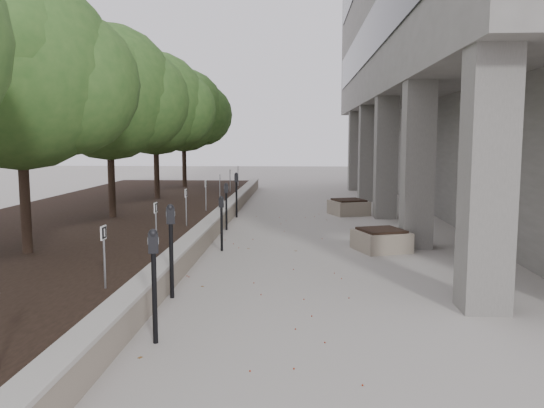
% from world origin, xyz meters
% --- Properties ---
extents(ground, '(90.00, 90.00, 0.00)m').
position_xyz_m(ground, '(0.00, 0.00, 0.00)').
color(ground, '#A29D95').
rests_on(ground, ground).
extents(retaining_wall, '(0.39, 26.00, 0.50)m').
position_xyz_m(retaining_wall, '(-1.82, 9.00, 0.25)').
color(retaining_wall, gray).
rests_on(retaining_wall, ground).
extents(planting_bed, '(7.00, 26.00, 0.40)m').
position_xyz_m(planting_bed, '(-5.50, 9.00, 0.20)').
color(planting_bed, black).
rests_on(planting_bed, ground).
extents(crabapple_tree_2, '(4.60, 4.00, 5.44)m').
position_xyz_m(crabapple_tree_2, '(-4.80, 3.00, 3.12)').
color(crabapple_tree_2, '#2F5721').
rests_on(crabapple_tree_2, planting_bed).
extents(crabapple_tree_3, '(4.60, 4.00, 5.44)m').
position_xyz_m(crabapple_tree_3, '(-4.80, 8.00, 3.12)').
color(crabapple_tree_3, '#2F5721').
rests_on(crabapple_tree_3, planting_bed).
extents(crabapple_tree_4, '(4.60, 4.00, 5.44)m').
position_xyz_m(crabapple_tree_4, '(-4.80, 13.00, 3.12)').
color(crabapple_tree_4, '#2F5721').
rests_on(crabapple_tree_4, planting_bed).
extents(crabapple_tree_5, '(4.60, 4.00, 5.44)m').
position_xyz_m(crabapple_tree_5, '(-4.80, 18.00, 3.12)').
color(crabapple_tree_5, '#2F5721').
rests_on(crabapple_tree_5, planting_bed).
extents(parking_sign_2, '(0.04, 0.22, 0.96)m').
position_xyz_m(parking_sign_2, '(-2.35, 0.50, 0.88)').
color(parking_sign_2, black).
rests_on(parking_sign_2, planting_bed).
extents(parking_sign_3, '(0.04, 0.22, 0.96)m').
position_xyz_m(parking_sign_3, '(-2.35, 3.50, 0.88)').
color(parking_sign_3, black).
rests_on(parking_sign_3, planting_bed).
extents(parking_sign_4, '(0.04, 0.22, 0.96)m').
position_xyz_m(parking_sign_4, '(-2.35, 6.50, 0.88)').
color(parking_sign_4, black).
rests_on(parking_sign_4, planting_bed).
extents(parking_sign_5, '(0.04, 0.22, 0.96)m').
position_xyz_m(parking_sign_5, '(-2.35, 9.50, 0.88)').
color(parking_sign_5, black).
rests_on(parking_sign_5, planting_bed).
extents(parking_sign_6, '(0.04, 0.22, 0.96)m').
position_xyz_m(parking_sign_6, '(-2.35, 12.50, 0.88)').
color(parking_sign_6, black).
rests_on(parking_sign_6, planting_bed).
extents(parking_sign_7, '(0.04, 0.22, 0.96)m').
position_xyz_m(parking_sign_7, '(-2.35, 15.50, 0.88)').
color(parking_sign_7, black).
rests_on(parking_sign_7, planting_bed).
extents(parking_sign_8, '(0.04, 0.22, 0.96)m').
position_xyz_m(parking_sign_8, '(-2.35, 18.50, 0.88)').
color(parking_sign_8, black).
rests_on(parking_sign_8, planting_bed).
extents(parking_meter_1, '(0.17, 0.14, 1.51)m').
position_xyz_m(parking_meter_1, '(-1.29, -0.64, 0.75)').
color(parking_meter_1, black).
rests_on(parking_meter_1, ground).
extents(parking_meter_2, '(0.18, 0.15, 1.58)m').
position_xyz_m(parking_meter_2, '(-1.55, 1.40, 0.79)').
color(parking_meter_2, black).
rests_on(parking_meter_2, ground).
extents(parking_meter_3, '(0.14, 0.10, 1.31)m').
position_xyz_m(parking_meter_3, '(-1.26, 5.29, 0.66)').
color(parking_meter_3, black).
rests_on(parking_meter_3, ground).
extents(parking_meter_4, '(0.15, 0.11, 1.37)m').
position_xyz_m(parking_meter_4, '(-1.55, 8.29, 0.69)').
color(parking_meter_4, black).
rests_on(parking_meter_4, ground).
extents(parking_meter_5, '(0.16, 0.13, 1.51)m').
position_xyz_m(parking_meter_5, '(-1.55, 10.85, 0.76)').
color(parking_meter_5, black).
rests_on(parking_meter_5, ground).
extents(planter_front, '(1.41, 1.41, 0.52)m').
position_xyz_m(planter_front, '(2.50, 5.53, 0.26)').
color(planter_front, gray).
rests_on(planter_front, ground).
extents(planter_back, '(1.48, 1.48, 0.54)m').
position_xyz_m(planter_back, '(2.28, 11.74, 0.27)').
color(planter_back, gray).
rests_on(planter_back, ground).
extents(berry_scatter, '(3.30, 14.10, 0.02)m').
position_xyz_m(berry_scatter, '(-0.10, 5.00, 0.01)').
color(berry_scatter, maroon).
rests_on(berry_scatter, ground).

